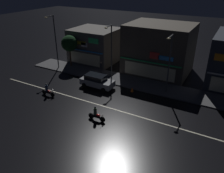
% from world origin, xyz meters
% --- Properties ---
extents(ground_plane, '(140.00, 140.00, 0.00)m').
position_xyz_m(ground_plane, '(0.00, 0.00, 0.00)').
color(ground_plane, black).
extents(lane_divider_stripe, '(33.65, 0.16, 0.01)m').
position_xyz_m(lane_divider_stripe, '(0.00, 0.00, 0.01)').
color(lane_divider_stripe, beige).
rests_on(lane_divider_stripe, ground).
extents(sidewalk_far, '(35.42, 3.69, 0.14)m').
position_xyz_m(sidewalk_far, '(0.00, 7.13, 0.07)').
color(sidewalk_far, '#4C4C4F').
rests_on(sidewalk_far, ground).
extents(storefront_center_block, '(7.07, 6.54, 5.33)m').
position_xyz_m(storefront_center_block, '(-10.63, 12.16, 2.66)').
color(storefront_center_block, '#56514C').
rests_on(storefront_center_block, ground).
extents(storefront_right_block, '(8.91, 7.55, 6.98)m').
position_xyz_m(storefront_right_block, '(0.00, 12.67, 3.48)').
color(storefront_right_block, '#4C443A').
rests_on(storefront_right_block, ground).
extents(streetlamp_west, '(0.44, 1.64, 7.83)m').
position_xyz_m(streetlamp_west, '(-13.78, 6.29, 4.71)').
color(streetlamp_west, '#47494C').
rests_on(streetlamp_west, sidewalk_far).
extents(streetlamp_mid, '(0.44, 1.64, 7.10)m').
position_xyz_m(streetlamp_mid, '(-5.00, 7.37, 4.33)').
color(streetlamp_mid, '#47494C').
rests_on(streetlamp_mid, sidewalk_far).
extents(streetlamp_east, '(0.44, 1.64, 7.03)m').
position_xyz_m(streetlamp_east, '(3.26, 6.17, 4.29)').
color(streetlamp_east, '#47494C').
rests_on(streetlamp_east, sidewalk_far).
extents(pedestrian_on_sidewalk, '(0.33, 0.33, 1.93)m').
position_xyz_m(pedestrian_on_sidewalk, '(-6.42, 7.15, 1.05)').
color(pedestrian_on_sidewalk, '#232328').
rests_on(pedestrian_on_sidewalk, sidewalk_far).
extents(street_tree, '(2.42, 2.42, 4.81)m').
position_xyz_m(street_tree, '(-12.45, 7.89, 3.71)').
color(street_tree, '#473323').
rests_on(street_tree, sidewalk_far).
extents(parked_car_near_kerb, '(4.30, 1.98, 1.67)m').
position_xyz_m(parked_car_near_kerb, '(-4.94, 3.68, 0.87)').
color(parked_car_near_kerb, '#9EA0A5').
rests_on(parked_car_near_kerb, ground).
extents(motorcycle_lead, '(1.90, 0.60, 1.52)m').
position_xyz_m(motorcycle_lead, '(-1.01, -2.60, 0.63)').
color(motorcycle_lead, black).
rests_on(motorcycle_lead, ground).
extents(motorcycle_following, '(1.90, 0.60, 1.52)m').
position_xyz_m(motorcycle_following, '(-8.81, -1.07, 0.63)').
color(motorcycle_following, black).
rests_on(motorcycle_following, ground).
extents(traffic_cone, '(0.36, 0.36, 0.55)m').
position_xyz_m(traffic_cone, '(-0.49, 4.74, 0.28)').
color(traffic_cone, orange).
rests_on(traffic_cone, ground).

